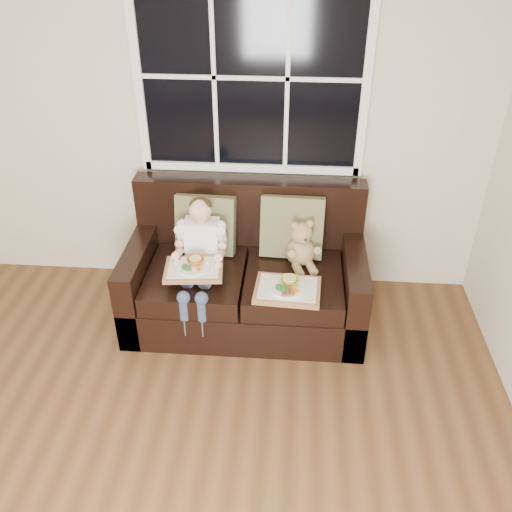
# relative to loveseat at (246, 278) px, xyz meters

# --- Properties ---
(room_walls) EXTENTS (4.52, 5.02, 2.71)m
(room_walls) POSITION_rel_loveseat_xyz_m (-0.50, -2.02, 1.28)
(room_walls) COLOR beige
(room_walls) RESTS_ON ground
(window_back) EXTENTS (1.62, 0.04, 1.37)m
(window_back) POSITION_rel_loveseat_xyz_m (-0.00, 0.46, 1.34)
(window_back) COLOR black
(window_back) RESTS_ON room_walls
(loveseat) EXTENTS (1.70, 0.92, 0.96)m
(loveseat) POSITION_rel_loveseat_xyz_m (0.00, 0.00, 0.00)
(loveseat) COLOR black
(loveseat) RESTS_ON ground
(pillow_left) EXTENTS (0.45, 0.23, 0.45)m
(pillow_left) POSITION_rel_loveseat_xyz_m (-0.31, 0.15, 0.36)
(pillow_left) COLOR olive
(pillow_left) RESTS_ON loveseat
(pillow_right) EXTENTS (0.46, 0.23, 0.47)m
(pillow_right) POSITION_rel_loveseat_xyz_m (0.32, 0.15, 0.37)
(pillow_right) COLOR olive
(pillow_right) RESTS_ON loveseat
(child) EXTENTS (0.35, 0.58, 0.79)m
(child) POSITION_rel_loveseat_xyz_m (-0.31, -0.12, 0.32)
(child) COLOR white
(child) RESTS_ON loveseat
(teddy_bear) EXTENTS (0.25, 0.30, 0.37)m
(teddy_bear) POSITION_rel_loveseat_xyz_m (0.39, 0.01, 0.29)
(teddy_bear) COLOR tan
(teddy_bear) RESTS_ON loveseat
(tray_left) EXTENTS (0.42, 0.34, 0.09)m
(tray_left) POSITION_rel_loveseat_xyz_m (-0.33, -0.28, 0.26)
(tray_left) COLOR #A7764B
(tray_left) RESTS_ON child
(tray_right) EXTENTS (0.46, 0.36, 0.10)m
(tray_right) POSITION_rel_loveseat_xyz_m (0.31, -0.34, 0.17)
(tray_right) COLOR #A7764B
(tray_right) RESTS_ON loveseat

